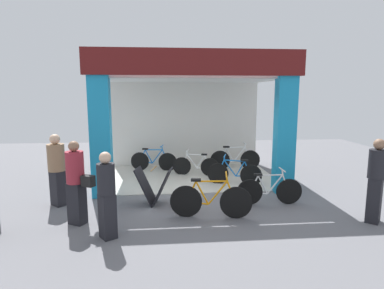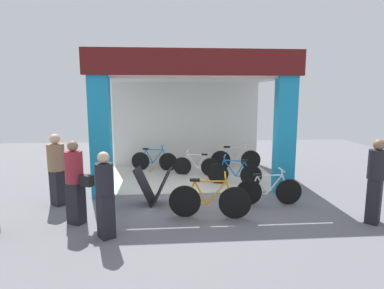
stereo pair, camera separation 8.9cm
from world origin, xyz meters
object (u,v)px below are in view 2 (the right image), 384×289
(pedestrian_2, at_px, (105,195))
(bicycle_inside_3, at_px, (236,159))
(bicycle_parked_1, at_px, (269,191))
(pedestrian_1, at_px, (57,168))
(bicycle_inside_2, at_px, (154,161))
(pedestrian_0, at_px, (75,181))
(pedestrian_3, at_px, (376,180))
(bicycle_inside_0, at_px, (196,166))
(bicycle_parked_0, at_px, (209,200))
(bicycle_inside_1, at_px, (235,173))
(sandwich_board_sign, at_px, (153,186))

(pedestrian_2, bearing_deg, bicycle_inside_3, 55.01)
(bicycle_parked_1, distance_m, pedestrian_1, 4.91)
(bicycle_inside_2, xyz_separation_m, pedestrian_0, (-1.37, -4.31, 0.52))
(pedestrian_2, xyz_separation_m, pedestrian_3, (5.19, 0.25, 0.08))
(bicycle_inside_0, bearing_deg, bicycle_parked_0, -90.84)
(bicycle_parked_0, height_order, bicycle_parked_1, bicycle_parked_0)
(bicycle_inside_0, height_order, bicycle_parked_0, bicycle_parked_0)
(pedestrian_0, xyz_separation_m, pedestrian_1, (-0.73, 1.15, 0.01))
(pedestrian_0, bearing_deg, bicycle_inside_0, 52.49)
(bicycle_parked_1, bearing_deg, bicycle_inside_1, 105.16)
(bicycle_inside_1, relative_size, bicycle_parked_0, 0.87)
(bicycle_inside_0, xyz_separation_m, bicycle_parked_0, (-0.05, -3.45, 0.06))
(bicycle_inside_2, height_order, bicycle_inside_3, bicycle_inside_3)
(bicycle_inside_3, xyz_separation_m, pedestrian_1, (-4.83, -3.02, 0.50))
(bicycle_parked_1, bearing_deg, bicycle_parked_0, -155.49)
(bicycle_inside_3, height_order, sandwich_board_sign, bicycle_inside_3)
(bicycle_inside_3, xyz_separation_m, pedestrian_0, (-4.10, -4.17, 0.49))
(sandwich_board_sign, bearing_deg, pedestrian_1, 176.17)
(bicycle_inside_2, distance_m, sandwich_board_sign, 3.31)
(sandwich_board_sign, bearing_deg, bicycle_parked_0, -37.74)
(bicycle_inside_0, distance_m, bicycle_inside_1, 1.49)
(sandwich_board_sign, xyz_separation_m, pedestrian_2, (-0.78, -1.69, 0.37))
(pedestrian_2, distance_m, pedestrian_3, 5.20)
(bicycle_inside_0, bearing_deg, bicycle_inside_1, -49.08)
(pedestrian_3, bearing_deg, pedestrian_0, 175.65)
(bicycle_inside_1, distance_m, sandwich_board_sign, 2.63)
(bicycle_inside_0, height_order, pedestrian_2, pedestrian_2)
(bicycle_inside_2, xyz_separation_m, pedestrian_1, (-2.10, -3.16, 0.53))
(bicycle_inside_1, distance_m, bicycle_inside_3, 1.81)
(bicycle_parked_0, xyz_separation_m, pedestrian_3, (3.22, -0.53, 0.50))
(bicycle_parked_0, bearing_deg, pedestrian_0, -178.28)
(bicycle_inside_0, relative_size, pedestrian_2, 0.90)
(bicycle_inside_1, xyz_separation_m, bicycle_inside_2, (-2.32, 1.90, 0.01))
(pedestrian_2, bearing_deg, bicycle_parked_0, 21.44)
(bicycle_parked_0, bearing_deg, pedestrian_1, 162.50)
(bicycle_parked_1, height_order, sandwich_board_sign, sandwich_board_sign)
(pedestrian_2, bearing_deg, sandwich_board_sign, 65.35)
(bicycle_inside_3, distance_m, bicycle_parked_1, 3.42)
(bicycle_inside_2, distance_m, pedestrian_3, 6.58)
(sandwich_board_sign, height_order, pedestrian_1, pedestrian_1)
(bicycle_parked_0, bearing_deg, bicycle_inside_0, 89.16)
(sandwich_board_sign, bearing_deg, pedestrian_3, -18.17)
(bicycle_inside_0, height_order, bicycle_inside_1, bicycle_inside_1)
(pedestrian_1, distance_m, pedestrian_3, 6.80)
(bicycle_inside_1, distance_m, pedestrian_0, 4.44)
(bicycle_inside_0, distance_m, bicycle_inside_2, 1.55)
(bicycle_inside_3, bearing_deg, bicycle_parked_0, -109.34)
(bicycle_parked_1, bearing_deg, pedestrian_1, 175.34)
(bicycle_parked_1, xyz_separation_m, pedestrian_0, (-4.14, -0.75, 0.53))
(bicycle_inside_0, distance_m, sandwich_board_sign, 2.82)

